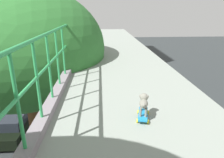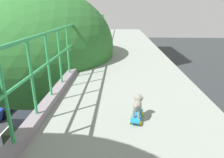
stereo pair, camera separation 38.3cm
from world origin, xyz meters
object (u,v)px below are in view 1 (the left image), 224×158
at_px(small_dog, 144,102).
at_px(city_bus, 39,53).
at_px(car_black_fifth, 16,123).
at_px(car_silver_seventh, 41,87).
at_px(toy_skateboard, 143,115).

bearing_deg(small_dog, city_bus, 110.13).
bearing_deg(car_black_fifth, city_bus, 100.87).
height_order(car_silver_seventh, toy_skateboard, toy_skateboard).
xyz_separation_m(car_black_fifth, city_bus, (-3.42, 17.82, 1.18)).
xyz_separation_m(toy_skateboard, small_dog, (0.01, 0.03, 0.22)).
xyz_separation_m(car_silver_seventh, small_dog, (6.67, -15.83, 5.78)).
distance_m(car_black_fifth, toy_skateboard, 12.49).
xyz_separation_m(car_black_fifth, car_silver_seventh, (-0.22, 6.73, 0.04)).
distance_m(car_silver_seventh, toy_skateboard, 18.07).
height_order(car_silver_seventh, city_bus, city_bus).
xyz_separation_m(car_silver_seventh, toy_skateboard, (6.66, -15.85, 5.56)).
relative_size(car_silver_seventh, small_dog, 12.02).
height_order(toy_skateboard, small_dog, small_dog).
height_order(car_black_fifth, city_bus, city_bus).
relative_size(city_bus, toy_skateboard, 22.67).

